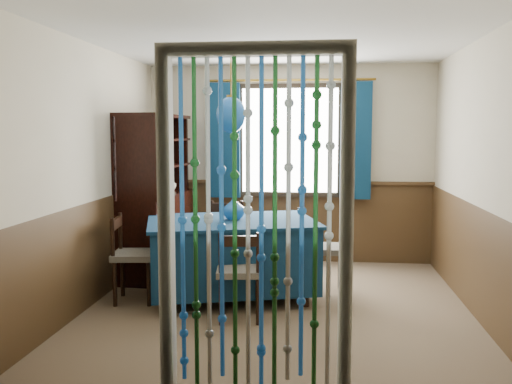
# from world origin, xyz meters

# --- Properties ---
(floor) EXTENTS (4.00, 4.00, 0.00)m
(floor) POSITION_xyz_m (0.00, 0.00, 0.00)
(floor) COLOR brown
(floor) RESTS_ON ground
(ceiling) EXTENTS (4.00, 4.00, 0.00)m
(ceiling) POSITION_xyz_m (0.00, 0.00, 2.50)
(ceiling) COLOR silver
(ceiling) RESTS_ON ground
(wall_back) EXTENTS (3.60, 0.00, 3.60)m
(wall_back) POSITION_xyz_m (0.00, 2.00, 1.25)
(wall_back) COLOR beige
(wall_back) RESTS_ON ground
(wall_front) EXTENTS (3.60, 0.00, 3.60)m
(wall_front) POSITION_xyz_m (0.00, -2.00, 1.25)
(wall_front) COLOR beige
(wall_front) RESTS_ON ground
(wall_left) EXTENTS (0.00, 4.00, 4.00)m
(wall_left) POSITION_xyz_m (-1.80, 0.00, 1.25)
(wall_left) COLOR beige
(wall_left) RESTS_ON ground
(wall_right) EXTENTS (0.00, 4.00, 4.00)m
(wall_right) POSITION_xyz_m (1.80, 0.00, 1.25)
(wall_right) COLOR beige
(wall_right) RESTS_ON ground
(wainscot_back) EXTENTS (3.60, 0.00, 3.60)m
(wainscot_back) POSITION_xyz_m (0.00, 1.99, 0.50)
(wainscot_back) COLOR #432E19
(wainscot_back) RESTS_ON ground
(wainscot_front) EXTENTS (3.60, 0.00, 3.60)m
(wainscot_front) POSITION_xyz_m (0.00, -1.99, 0.50)
(wainscot_front) COLOR #432E19
(wainscot_front) RESTS_ON ground
(wainscot_left) EXTENTS (0.00, 4.00, 4.00)m
(wainscot_left) POSITION_xyz_m (-1.79, 0.00, 0.50)
(wainscot_left) COLOR #432E19
(wainscot_left) RESTS_ON ground
(wainscot_right) EXTENTS (0.00, 4.00, 4.00)m
(wainscot_right) POSITION_xyz_m (1.79, 0.00, 0.50)
(wainscot_right) COLOR #432E19
(wainscot_right) RESTS_ON ground
(window) EXTENTS (1.32, 0.12, 1.42)m
(window) POSITION_xyz_m (0.00, 1.95, 1.55)
(window) COLOR black
(window) RESTS_ON wall_back
(doorway) EXTENTS (1.16, 0.12, 2.18)m
(doorway) POSITION_xyz_m (0.00, -1.94, 1.05)
(doorway) COLOR silver
(doorway) RESTS_ON ground
(dining_table) EXTENTS (1.89, 1.54, 0.79)m
(dining_table) POSITION_xyz_m (-0.49, 0.27, 0.46)
(dining_table) COLOR #0E2B49
(dining_table) RESTS_ON floor
(chair_near) EXTENTS (0.45, 0.43, 0.81)m
(chair_near) POSITION_xyz_m (-0.31, -0.41, 0.43)
(chair_near) COLOR black
(chair_near) RESTS_ON floor
(chair_far) EXTENTS (0.44, 0.42, 0.88)m
(chair_far) POSITION_xyz_m (-0.67, 0.95, 0.47)
(chair_far) COLOR black
(chair_far) RESTS_ON floor
(chair_left) EXTENTS (0.46, 0.47, 0.86)m
(chair_left) POSITION_xyz_m (-1.44, 0.04, 0.46)
(chair_left) COLOR black
(chair_left) RESTS_ON floor
(chair_right) EXTENTS (0.41, 0.42, 0.86)m
(chair_right) POSITION_xyz_m (0.47, 0.56, 0.46)
(chair_right) COLOR black
(chair_right) RESTS_ON floor
(sideboard) EXTENTS (0.57, 1.45, 1.86)m
(sideboard) POSITION_xyz_m (-1.53, 1.20, 0.64)
(sideboard) COLOR black
(sideboard) RESTS_ON floor
(pendant_lamp) EXTENTS (0.29, 0.29, 0.85)m
(pendant_lamp) POSITION_xyz_m (-0.49, 0.27, 1.83)
(pendant_lamp) COLOR olive
(pendant_lamp) RESTS_ON ceiling
(vase_table) EXTENTS (0.25, 0.25, 0.21)m
(vase_table) POSITION_xyz_m (-0.47, 0.31, 0.90)
(vase_table) COLOR #164F9C
(vase_table) RESTS_ON dining_table
(bowl_shelf) EXTENTS (0.26, 0.26, 0.05)m
(bowl_shelf) POSITION_xyz_m (-1.47, 0.96, 1.30)
(bowl_shelf) COLOR beige
(bowl_shelf) RESTS_ON sideboard
(vase_sideboard) EXTENTS (0.20, 0.20, 0.20)m
(vase_sideboard) POSITION_xyz_m (-1.47, 1.59, 1.03)
(vase_sideboard) COLOR beige
(vase_sideboard) RESTS_ON sideboard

